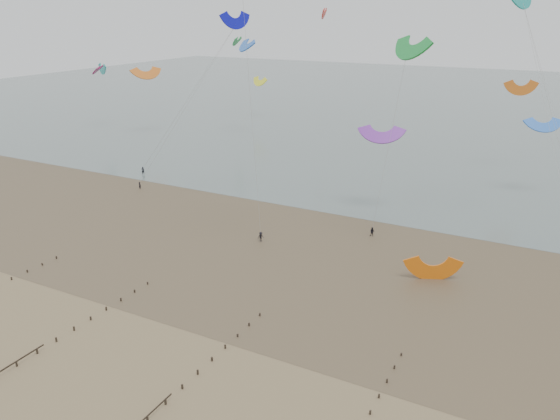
# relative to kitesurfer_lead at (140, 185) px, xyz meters

# --- Properties ---
(ground) EXTENTS (500.00, 500.00, 0.00)m
(ground) POSITION_rel_kitesurfer_lead_xyz_m (44.38, -45.08, -0.78)
(ground) COLOR brown
(ground) RESTS_ON ground
(sea_and_shore) EXTENTS (500.00, 665.00, 0.03)m
(sea_and_shore) POSITION_rel_kitesurfer_lead_xyz_m (40.30, -10.68, -0.77)
(sea_and_shore) COLOR #475654
(sea_and_shore) RESTS_ON ground
(kitesurfer_lead) EXTENTS (0.58, 0.39, 1.56)m
(kitesurfer_lead) POSITION_rel_kitesurfer_lead_xyz_m (0.00, 0.00, 0.00)
(kitesurfer_lead) COLOR black
(kitesurfer_lead) RESTS_ON ground
(kitesurfers) EXTENTS (121.81, 28.46, 1.89)m
(kitesurfers) POSITION_rel_kitesurfer_lead_xyz_m (70.91, 2.47, 0.10)
(kitesurfers) COLOR black
(kitesurfers) RESTS_ON ground
(grounded_kite) EXTENTS (8.45, 7.66, 3.79)m
(grounded_kite) POSITION_rel_kitesurfer_lead_xyz_m (65.10, -13.04, -0.78)
(grounded_kite) COLOR #DC610D
(grounded_kite) RESTS_ON ground
(kites_airborne) EXTENTS (225.75, 127.18, 35.39)m
(kites_airborne) POSITION_rel_kitesurfer_lead_xyz_m (38.34, 43.21, 22.00)
(kites_airborne) COLOR teal
(kites_airborne) RESTS_ON ground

